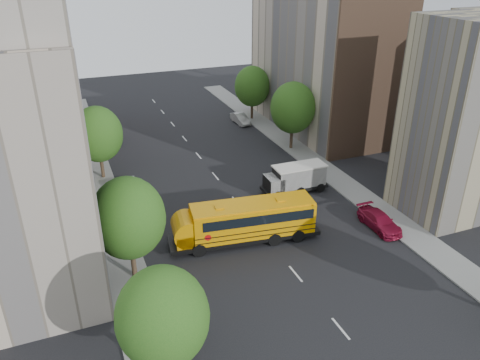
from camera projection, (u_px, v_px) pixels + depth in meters
ground at (253, 222)px, 40.94m from camera, size 120.00×120.00×0.00m
sidewalk_left at (111, 219)px, 41.25m from camera, size 3.00×80.00×0.12m
sidewalk_right at (335, 177)px, 48.94m from camera, size 3.00×80.00×0.12m
lane_markings at (215, 176)px, 49.30m from camera, size 0.15×64.00×0.01m
building_left_cream at (6, 116)px, 35.58m from camera, size 10.00×26.00×20.00m
building_left_redbrick at (21, 91)px, 55.49m from camera, size 10.00×15.00×13.00m
building_left_near at (3, 193)px, 27.46m from camera, size 10.00×7.00×17.00m
building_right_near at (470, 120)px, 39.49m from camera, size 10.00×7.00×17.00m
building_right_far at (321, 59)px, 59.74m from camera, size 10.00×22.00×18.00m
building_right_sidewall at (374, 78)px, 50.55m from camera, size 10.10×0.30×18.00m
street_tree_0 at (163, 317)px, 23.55m from camera, size 4.80×4.80×7.41m
street_tree_1 at (128, 218)px, 31.77m from camera, size 5.12×5.12×7.90m
street_tree_2 at (98, 134)px, 46.86m from camera, size 4.99×4.99×7.71m
street_tree_4 at (293, 108)px, 54.10m from camera, size 5.25×5.25×8.10m
street_tree_5 at (252, 86)px, 64.29m from camera, size 4.86×4.86×7.51m
school_bus at (243, 220)px, 37.37m from camera, size 12.51×4.35×3.46m
safari_truck at (295, 178)px, 45.51m from camera, size 6.46×2.52×2.74m
parked_car_0 at (176, 322)px, 28.77m from camera, size 2.02×4.22×1.39m
parked_car_1 at (130, 186)px, 45.58m from camera, size 1.66×4.45×1.45m
parked_car_2 at (109, 133)px, 59.13m from camera, size 2.61×5.28×1.44m
parked_car_3 at (379, 221)px, 39.72m from camera, size 1.91×4.69×1.36m
parked_car_5 at (240, 119)px, 64.38m from camera, size 1.65×4.20×1.36m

